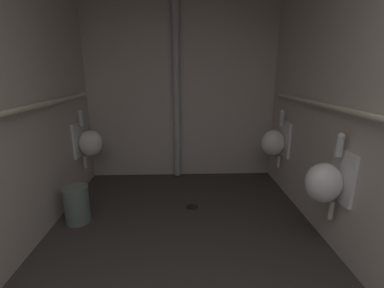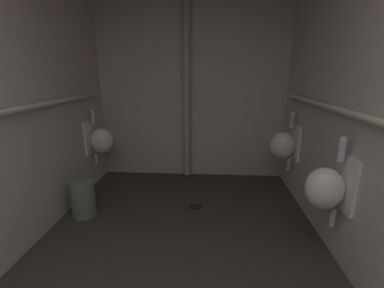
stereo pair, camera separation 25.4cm
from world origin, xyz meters
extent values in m
cube|color=#383330|center=(0.00, 1.85, -0.04)|extent=(2.78, 3.83, 0.08)
cube|color=beige|center=(-1.36, 1.85, 1.27)|extent=(0.06, 3.83, 2.54)
cube|color=beige|center=(1.36, 1.85, 1.27)|extent=(0.06, 3.83, 2.54)
cube|color=beige|center=(0.00, 3.74, 1.27)|extent=(2.78, 0.06, 2.54)
ellipsoid|color=white|center=(-1.16, 3.20, 0.64)|extent=(0.30, 0.26, 0.34)
cube|color=white|center=(-1.32, 3.20, 0.69)|extent=(0.03, 0.30, 0.44)
cylinder|color=silver|center=(-1.25, 3.20, 0.95)|extent=(0.06, 0.06, 0.16)
sphere|color=silver|center=(-1.25, 3.20, 1.04)|extent=(0.06, 0.06, 0.06)
cylinder|color=beige|center=(-1.26, 3.20, 0.39)|extent=(0.04, 0.04, 0.16)
ellipsoid|color=white|center=(1.16, 1.87, 0.64)|extent=(0.30, 0.26, 0.34)
cube|color=white|center=(1.32, 1.87, 0.69)|extent=(0.03, 0.30, 0.44)
cylinder|color=silver|center=(1.25, 1.87, 0.95)|extent=(0.06, 0.06, 0.16)
sphere|color=silver|center=(1.25, 1.87, 1.04)|extent=(0.06, 0.06, 0.06)
cylinder|color=beige|center=(1.26, 1.87, 0.39)|extent=(0.04, 0.04, 0.16)
ellipsoid|color=white|center=(1.16, 3.12, 0.64)|extent=(0.30, 0.26, 0.34)
cube|color=white|center=(1.32, 3.12, 0.69)|extent=(0.03, 0.30, 0.44)
cylinder|color=silver|center=(1.25, 3.12, 0.95)|extent=(0.06, 0.06, 0.16)
sphere|color=silver|center=(1.25, 3.12, 1.04)|extent=(0.06, 0.06, 0.06)
cylinder|color=beige|center=(1.26, 3.12, 0.39)|extent=(0.04, 0.04, 0.16)
cylinder|color=beige|center=(-1.27, 1.88, 1.24)|extent=(0.05, 3.04, 0.05)
sphere|color=beige|center=(-1.27, 3.40, 1.24)|extent=(0.06, 0.06, 0.06)
cylinder|color=beige|center=(1.27, 1.85, 1.24)|extent=(0.05, 2.95, 0.05)
sphere|color=beige|center=(1.27, 3.32, 1.24)|extent=(0.06, 0.06, 0.06)
cylinder|color=#B2B2B2|center=(-0.07, 3.63, 1.27)|extent=(0.09, 0.09, 2.49)
cylinder|color=black|center=(0.11, 2.68, 0.00)|extent=(0.14, 0.14, 0.01)
cylinder|color=slate|center=(-1.10, 2.42, 0.19)|extent=(0.25, 0.25, 0.39)
camera|label=1|loc=(0.00, -0.12, 1.53)|focal=24.89mm
camera|label=2|loc=(0.25, -0.12, 1.53)|focal=24.89mm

